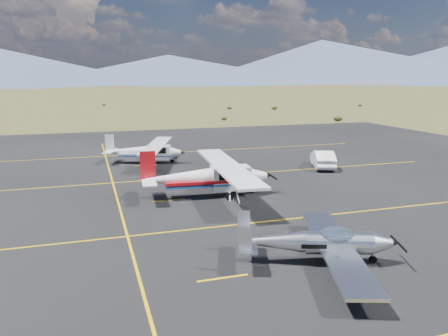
{
  "coord_description": "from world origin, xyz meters",
  "views": [
    {
      "loc": [
        -7.52,
        -17.96,
        7.46
      ],
      "look_at": [
        0.79,
        8.33,
        1.6
      ],
      "focal_mm": 35.0,
      "sensor_mm": 36.0,
      "label": 1
    }
  ],
  "objects": [
    {
      "name": "aircraft_low_wing",
      "position": [
        1.11,
        -3.41,
        0.9
      ],
      "size": [
        6.34,
        8.57,
        1.88
      ],
      "rotation": [
        0.0,
        0.0,
        -0.33
      ],
      "color": "silver",
      "rests_on": "apron"
    },
    {
      "name": "apron",
      "position": [
        0.0,
        7.0,
        0.0
      ],
      "size": [
        72.0,
        72.0,
        0.02
      ],
      "primitive_type": "cube",
      "color": "black",
      "rests_on": "ground"
    },
    {
      "name": "ground",
      "position": [
        0.0,
        0.0,
        0.0
      ],
      "size": [
        1600.0,
        1600.0,
        0.0
      ],
      "primitive_type": "plane",
      "color": "#383D1C",
      "rests_on": "ground"
    },
    {
      "name": "aircraft_plain",
      "position": [
        -2.84,
        19.48,
        1.11
      ],
      "size": [
        6.76,
        9.76,
        2.5
      ],
      "rotation": [
        0.0,
        0.0,
        -0.32
      ],
      "color": "silver",
      "rests_on": "apron"
    },
    {
      "name": "sedan",
      "position": [
        10.86,
        13.2,
        0.73
      ],
      "size": [
        3.01,
        4.65,
        1.45
      ],
      "primitive_type": "imported",
      "rotation": [
        0.0,
        0.0,
        2.77
      ],
      "color": "white",
      "rests_on": "apron"
    },
    {
      "name": "aircraft_cessna",
      "position": [
        -0.49,
        7.52,
        1.35
      ],
      "size": [
        7.23,
        12.03,
        3.04
      ],
      "rotation": [
        0.0,
        0.0,
        -0.08
      ],
      "color": "white",
      "rests_on": "apron"
    }
  ]
}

